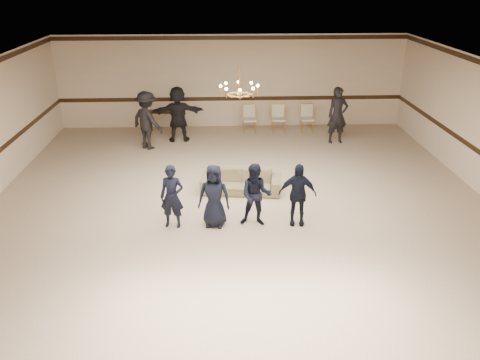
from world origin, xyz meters
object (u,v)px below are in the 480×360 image
object	(u,v)px
adult_mid	(178,114)
banquet_chair_left	(249,119)
boy_a	(172,197)
boy_b	(214,196)
adult_left	(147,120)
settee	(241,181)
boy_c	(256,195)
banquet_chair_mid	(278,119)
banquet_chair_right	(307,118)
chandelier	(239,80)
adult_right	(338,115)
boy_d	(297,194)
console_table	(162,121)

from	to	relation	value
adult_mid	banquet_chair_left	distance (m)	2.53
boy_a	boy_b	world-z (taller)	same
banquet_chair_left	adult_mid	bearing A→B (deg)	-166.27
boy_b	adult_left	distance (m)	5.61
settee	adult_left	bearing A→B (deg)	135.67
adult_mid	boy_c	bearing A→B (deg)	105.17
banquet_chair_mid	banquet_chair_right	distance (m)	1.00
chandelier	adult_mid	distance (m)	5.15
banquet_chair_left	banquet_chair_right	world-z (taller)	same
boy_a	adult_right	world-z (taller)	adult_right
boy_b	boy_c	size ratio (longest dim) A/B	1.00
boy_b	adult_mid	world-z (taller)	adult_mid
adult_left	banquet_chair_left	world-z (taller)	adult_left
boy_a	settee	xyz separation A→B (m)	(1.56, 1.75, -0.41)
boy_a	adult_mid	xyz separation A→B (m)	(-0.28, 5.90, 0.20)
settee	banquet_chair_mid	bearing A→B (deg)	80.27
boy_c	boy_b	bearing A→B (deg)	-171.26
boy_c	boy_d	size ratio (longest dim) A/B	1.00
boy_a	banquet_chair_right	size ratio (longest dim) A/B	1.51
settee	banquet_chair_right	world-z (taller)	banquet_chair_right
adult_left	adult_right	size ratio (longest dim) A/B	1.00
banquet_chair_left	boy_c	bearing A→B (deg)	-97.57
settee	banquet_chair_left	size ratio (longest dim) A/B	2.13
boy_a	banquet_chair_left	size ratio (longest dim) A/B	1.51
settee	banquet_chair_left	world-z (taller)	banquet_chair_left
adult_left	adult_right	world-z (taller)	same
adult_mid	banquet_chair_mid	distance (m)	3.48
banquet_chair_mid	adult_right	bearing A→B (deg)	-32.12
adult_mid	boy_b	bearing A→B (deg)	97.06
boy_a	console_table	distance (m)	6.98
boy_d	console_table	bearing A→B (deg)	123.94
boy_c	boy_d	world-z (taller)	same
adult_left	console_table	world-z (taller)	adult_left
adult_left	banquet_chair_right	bearing A→B (deg)	-125.21
boy_c	banquet_chair_right	distance (m)	7.09
boy_c	console_table	size ratio (longest dim) A/B	1.59
adult_right	console_table	size ratio (longest dim) A/B	2.04
chandelier	boy_b	distance (m)	2.71
banquet_chair_left	console_table	bearing A→B (deg)	171.01
boy_b	adult_left	bearing A→B (deg)	121.06
adult_left	settee	bearing A→B (deg)	167.21
chandelier	adult_right	world-z (taller)	chandelier
boy_b	settee	distance (m)	1.91
boy_b	banquet_chair_right	xyz separation A→B (m)	(3.18, 6.71, -0.24)
adult_left	boy_c	bearing A→B (deg)	158.57
banquet_chair_left	banquet_chair_right	distance (m)	2.00
banquet_chair_right	adult_left	bearing A→B (deg)	-165.14
boy_d	banquet_chair_left	size ratio (longest dim) A/B	1.51
chandelier	settee	distance (m)	2.60
boy_a	adult_mid	bearing A→B (deg)	101.72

